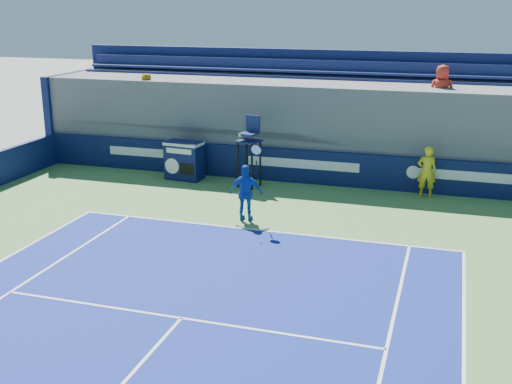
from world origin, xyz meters
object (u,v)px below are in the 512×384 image
(match_clock, at_px, (184,159))
(ball_person, at_px, (427,172))
(umpire_chair, at_px, (250,144))
(tennis_player, at_px, (246,193))

(match_clock, bearing_deg, ball_person, 2.08)
(ball_person, distance_m, match_clock, 8.47)
(ball_person, relative_size, match_clock, 1.22)
(ball_person, bearing_deg, match_clock, -1.88)
(match_clock, height_order, umpire_chair, umpire_chair)
(ball_person, distance_m, tennis_player, 6.32)
(match_clock, distance_m, umpire_chair, 2.68)
(match_clock, bearing_deg, tennis_player, -45.96)
(match_clock, xyz_separation_m, umpire_chair, (2.56, -0.21, 0.79))
(ball_person, bearing_deg, umpire_chair, 1.07)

